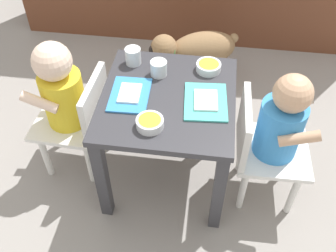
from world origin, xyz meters
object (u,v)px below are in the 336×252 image
Objects in this scene: seated_child_left at (65,96)px; food_tray_right at (206,101)px; food_tray_left at (130,94)px; water_cup_left at (159,69)px; dog at (195,50)px; cereal_bowl_right_side at (208,67)px; dining_table at (168,113)px; water_cup_right at (133,57)px; cereal_bowl_left_side at (150,123)px; seated_child_right at (277,127)px.

seated_child_left reaches higher than food_tray_right.
water_cup_left is at bearing 57.63° from food_tray_left.
dog is at bearing 73.19° from food_tray_left.
food_tray_right is 0.19m from cereal_bowl_right_side.
seated_child_left is 3.18× the size of food_tray_left.
water_cup_left is (-0.11, -0.52, 0.27)m from dog.
dining_table is 7.75× the size of water_cup_right.
cereal_bowl_left_side is (-0.04, -0.16, 0.11)m from dining_table.
water_cup_right is at bearing 34.50° from seated_child_left.
cereal_bowl_right_side is 0.38m from cereal_bowl_left_side.
seated_child_right reaches higher than dining_table.
food_tray_left is 3.08× the size of water_cup_left.
cereal_bowl_right_side is at bearing -80.32° from dog.
water_cup_left is 0.13m from water_cup_right.
water_cup_left is at bearing 92.61° from cereal_bowl_left_side.
cereal_bowl_left_side is (0.10, -0.15, 0.01)m from food_tray_left.
food_tray_right is 0.24m from water_cup_left.
water_cup_right reaches higher than water_cup_left.
cereal_bowl_right_side is (0.14, 0.18, 0.11)m from dining_table.
dining_table is 0.17m from food_tray_right.
water_cup_right is at bearing 110.13° from cereal_bowl_left_side.
seated_child_left reaches higher than cereal_bowl_right_side.
water_cup_right is at bearing 159.16° from seated_child_right.
water_cup_left is (-0.05, 0.12, 0.12)m from dining_table.
food_tray_right is at bearing -6.29° from dining_table.
seated_child_left is (-0.41, 0.01, 0.03)m from dining_table.
seated_child_left reaches higher than food_tray_left.
water_cup_left is 0.29m from cereal_bowl_left_side.
water_cup_left reaches higher than cereal_bowl_left_side.
water_cup_right is at bearing 132.50° from dining_table.
seated_child_right reaches higher than food_tray_left.
seated_child_right reaches higher than cereal_bowl_left_side.
water_cup_right is (-0.31, 0.20, 0.02)m from food_tray_right.
food_tray_left and food_tray_right have the same top height.
cereal_bowl_left_side is (-0.45, -0.12, 0.09)m from seated_child_right.
water_cup_left reaches higher than dining_table.
dining_table is 0.17m from food_tray_left.
water_cup_right is at bearing 147.32° from food_tray_right.
seated_child_right is 0.56m from food_tray_left.
food_tray_left is 2.10× the size of cereal_bowl_left_side.
food_tray_right is at bearing -3.00° from seated_child_left.
cereal_bowl_right_side is at bearing 141.87° from seated_child_right.
water_cup_left is 0.66× the size of cereal_bowl_right_side.
seated_child_left is 0.83m from seated_child_right.
cereal_bowl_left_side is at bearing -69.87° from water_cup_right.
seated_child_right is at bearing -38.13° from cereal_bowl_right_side.
water_cup_right is at bearing 178.86° from cereal_bowl_right_side.
food_tray_right is 3.12× the size of water_cup_right.
seated_child_right is at bearing 15.45° from cereal_bowl_left_side.
seated_child_right reaches higher than water_cup_right.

